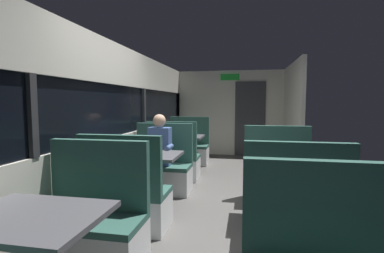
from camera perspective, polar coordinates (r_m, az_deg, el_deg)
ground_plane at (r=3.90m, az=3.81°, el=-17.01°), size 3.30×9.20×0.02m
carriage_window_panel_left at (r=4.07m, az=-16.83°, el=-0.06°), size 0.09×8.48×2.30m
carriage_end_bulkhead at (r=7.80m, az=8.02°, el=2.59°), size 2.90×0.11×2.30m
carriage_aisle_panel_right at (r=6.68m, az=19.54°, el=2.08°), size 0.08×2.40×2.30m
dining_table_near_window at (r=2.16m, az=-29.76°, el=-17.65°), size 0.90×0.70×0.74m
bench_near_window_facing_entry at (r=2.80m, az=-19.63°, el=-18.87°), size 0.95×0.50×1.10m
dining_table_mid_window at (r=3.96m, az=-9.09°, el=-6.89°), size 0.90×0.70×0.74m
bench_mid_window_facing_end at (r=3.42m, az=-13.12°, el=-14.29°), size 0.95×0.50×1.10m
bench_mid_window_facing_entry at (r=4.68m, az=-6.10°, el=-8.94°), size 0.95×0.50×1.10m
dining_table_far_window at (r=6.00m, az=-2.12°, el=-2.83°), size 0.90×0.70×0.74m
bench_far_window_facing_end at (r=5.38m, az=-3.78°, el=-7.10°), size 0.95×0.50×1.10m
bench_far_window_facing_entry at (r=6.72m, az=-0.78°, el=-4.68°), size 0.95×0.50×1.10m
dining_table_rear_aisle at (r=3.57m, az=18.14°, el=-8.38°), size 0.90×0.70×0.74m
bench_rear_aisle_facing_end at (r=3.00m, az=19.76°, el=-17.23°), size 0.95×0.50×1.10m
bench_rear_aisle_facing_entry at (r=4.32m, az=16.83°, el=-10.30°), size 0.95×0.50×1.10m
seated_passenger at (r=4.57m, az=-6.39°, el=-6.60°), size 0.47×0.55×1.26m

